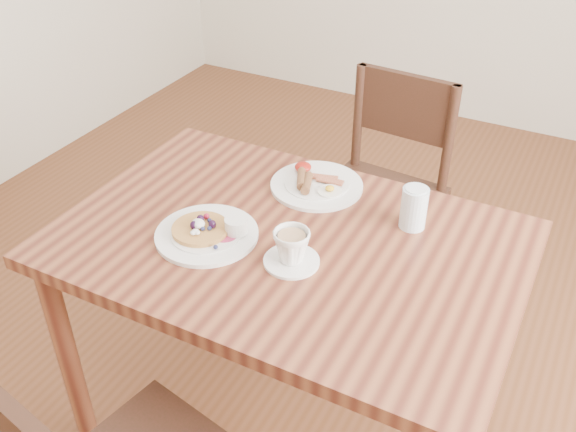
{
  "coord_description": "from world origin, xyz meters",
  "views": [
    {
      "loc": [
        0.62,
        -1.19,
        1.75
      ],
      "look_at": [
        0.0,
        0.0,
        0.82
      ],
      "focal_mm": 40.0,
      "sensor_mm": 36.0,
      "label": 1
    }
  ],
  "objects_px": {
    "dining_table": "(288,268)",
    "pancake_plate": "(208,232)",
    "teacup_saucer": "(292,249)",
    "breakfast_plate": "(315,184)",
    "chair_far": "(383,185)",
    "water_glass": "(414,208)"
  },
  "relations": [
    {
      "from": "chair_far",
      "to": "teacup_saucer",
      "type": "relative_size",
      "value": 6.29
    },
    {
      "from": "chair_far",
      "to": "teacup_saucer",
      "type": "bearing_deg",
      "value": 98.06
    },
    {
      "from": "pancake_plate",
      "to": "teacup_saucer",
      "type": "xyz_separation_m",
      "value": [
        0.24,
        0.0,
        0.03
      ]
    },
    {
      "from": "pancake_plate",
      "to": "breakfast_plate",
      "type": "xyz_separation_m",
      "value": [
        0.14,
        0.35,
        -0.0
      ]
    },
    {
      "from": "dining_table",
      "to": "breakfast_plate",
      "type": "bearing_deg",
      "value": 100.11
    },
    {
      "from": "pancake_plate",
      "to": "teacup_saucer",
      "type": "height_order",
      "value": "teacup_saucer"
    },
    {
      "from": "dining_table",
      "to": "pancake_plate",
      "type": "xyz_separation_m",
      "value": [
        -0.19,
        -0.09,
        0.11
      ]
    },
    {
      "from": "pancake_plate",
      "to": "dining_table",
      "type": "bearing_deg",
      "value": 25.46
    },
    {
      "from": "dining_table",
      "to": "teacup_saucer",
      "type": "distance_m",
      "value": 0.17
    },
    {
      "from": "teacup_saucer",
      "to": "breakfast_plate",
      "type": "bearing_deg",
      "value": 106.3
    },
    {
      "from": "dining_table",
      "to": "pancake_plate",
      "type": "relative_size",
      "value": 4.44
    },
    {
      "from": "chair_far",
      "to": "breakfast_plate",
      "type": "distance_m",
      "value": 0.57
    },
    {
      "from": "teacup_saucer",
      "to": "water_glass",
      "type": "relative_size",
      "value": 1.2
    },
    {
      "from": "dining_table",
      "to": "pancake_plate",
      "type": "distance_m",
      "value": 0.24
    },
    {
      "from": "breakfast_plate",
      "to": "water_glass",
      "type": "bearing_deg",
      "value": -10.35
    },
    {
      "from": "pancake_plate",
      "to": "teacup_saucer",
      "type": "relative_size",
      "value": 1.93
    },
    {
      "from": "chair_far",
      "to": "pancake_plate",
      "type": "height_order",
      "value": "chair_far"
    },
    {
      "from": "dining_table",
      "to": "water_glass",
      "type": "relative_size",
      "value": 10.32
    },
    {
      "from": "pancake_plate",
      "to": "teacup_saucer",
      "type": "bearing_deg",
      "value": 1.0
    },
    {
      "from": "chair_far",
      "to": "teacup_saucer",
      "type": "xyz_separation_m",
      "value": [
        0.05,
        -0.84,
        0.3
      ]
    },
    {
      "from": "dining_table",
      "to": "breakfast_plate",
      "type": "relative_size",
      "value": 4.44
    },
    {
      "from": "dining_table",
      "to": "chair_far",
      "type": "height_order",
      "value": "chair_far"
    }
  ]
}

